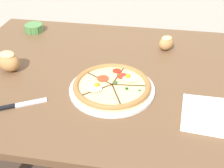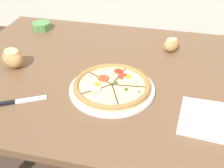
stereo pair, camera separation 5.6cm
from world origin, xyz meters
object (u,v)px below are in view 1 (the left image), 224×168
napkin_folded (214,115)px  bread_piece_near (166,43)px  dining_table (111,89)px  bread_piece_mid (8,61)px  pizza (112,86)px  ramekin_bowl (34,28)px  knife_main (19,105)px

napkin_folded → bread_piece_near: size_ratio=2.36×
dining_table → bread_piece_mid: bearing=-172.6°
bread_piece_near → bread_piece_mid: (-0.66, -0.31, 0.01)m
pizza → ramekin_bowl: 0.70m
ramekin_bowl → napkin_folded: 1.05m
dining_table → napkin_folded: 0.47m
dining_table → knife_main: size_ratio=7.73×
dining_table → knife_main: 0.41m
napkin_folded → bread_piece_mid: size_ratio=1.93×
dining_table → napkin_folded: napkin_folded is taller
dining_table → ramekin_bowl: 0.61m
bread_piece_mid → knife_main: size_ratio=0.65×
napkin_folded → bread_piece_mid: bread_piece_mid is taller
pizza → bread_piece_mid: 0.46m
pizza → napkin_folded: size_ratio=1.44×
pizza → bread_piece_mid: bearing=171.1°
knife_main → ramekin_bowl: bearing=79.0°
bread_piece_near → ramekin_bowl: bearing=172.4°
pizza → napkin_folded: pizza is taller
pizza → knife_main: (-0.32, -0.15, -0.01)m
ramekin_bowl → bread_piece_mid: bearing=-82.0°
ramekin_bowl → bread_piece_near: (0.71, -0.09, 0.02)m
bread_piece_near → knife_main: (-0.52, -0.53, -0.03)m
dining_table → pizza: bearing=-79.1°
napkin_folded → ramekin_bowl: bearing=146.9°
napkin_folded → bread_piece_near: 0.51m
bread_piece_mid → pizza: bearing=-8.9°
pizza → ramekin_bowl: pizza is taller
knife_main → bread_piece_mid: bearing=93.8°
ramekin_bowl → napkin_folded: bearing=-33.1°
ramekin_bowl → knife_main: (0.20, -0.62, -0.02)m
pizza → ramekin_bowl: bearing=137.4°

